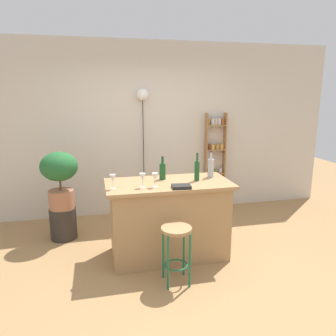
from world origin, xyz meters
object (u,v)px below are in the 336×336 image
object	(u,v)px
plant_stool	(63,223)
bottle_wine_red	(197,170)
wine_glass_center	(143,177)
wine_glass_left	(113,179)
cookbook	(181,186)
spice_shelf	(215,160)
bottle_vinegar	(211,167)
potted_plant	(60,175)
bar_stool	(176,242)
bottle_olive_oil	(163,171)
wine_glass_right	(155,177)
pendant_globe_light	(143,97)

from	to	relation	value
plant_stool	bottle_wine_red	distance (m)	2.04
bottle_wine_red	wine_glass_center	size ratio (longest dim) A/B	2.07
wine_glass_left	cookbook	bearing A→B (deg)	-10.36
spice_shelf	bottle_vinegar	xyz separation A→B (m)	(-0.60, -1.40, 0.20)
potted_plant	bottle_wine_red	world-z (taller)	bottle_wine_red
wine_glass_left	cookbook	size ratio (longest dim) A/B	0.78
spice_shelf	plant_stool	world-z (taller)	spice_shelf
bottle_wine_red	cookbook	world-z (taller)	bottle_wine_red
bar_stool	bottle_olive_oil	world-z (taller)	bottle_olive_oil
bottle_vinegar	wine_glass_left	world-z (taller)	bottle_vinegar
spice_shelf	potted_plant	world-z (taller)	spice_shelf
bar_stool	bottle_wine_red	world-z (taller)	bottle_wine_red
wine_glass_right	wine_glass_center	bearing A→B (deg)	175.13
wine_glass_left	pendant_globe_light	distance (m)	1.97
potted_plant	wine_glass_center	size ratio (longest dim) A/B	4.81
bottle_wine_red	cookbook	bearing A→B (deg)	-134.93
cookbook	spice_shelf	bearing A→B (deg)	64.45
spice_shelf	cookbook	world-z (taller)	spice_shelf
bottle_olive_oil	pendant_globe_light	world-z (taller)	pendant_globe_light
wine_glass_left	bar_stool	bearing A→B (deg)	-38.29
spice_shelf	cookbook	size ratio (longest dim) A/B	7.93
bottle_wine_red	pendant_globe_light	world-z (taller)	pendant_globe_light
bar_stool	cookbook	bearing A→B (deg)	67.38
bar_stool	bottle_olive_oil	distance (m)	0.96
bottle_olive_oil	wine_glass_right	xyz separation A→B (m)	(-0.15, -0.31, 0.01)
bottle_olive_oil	plant_stool	bearing A→B (deg)	153.00
plant_stool	pendant_globe_light	bearing A→B (deg)	30.53
bar_stool	wine_glass_right	world-z (taller)	wine_glass_right
bar_stool	bottle_vinegar	bearing A→B (deg)	49.15
wine_glass_right	cookbook	xyz separation A→B (m)	(0.28, -0.11, -0.10)
bar_stool	bottle_olive_oil	xyz separation A→B (m)	(0.01, 0.76, 0.59)
pendant_globe_light	bar_stool	bearing A→B (deg)	-89.75
plant_stool	pendant_globe_light	size ratio (longest dim) A/B	0.21
bottle_olive_oil	bottle_vinegar	size ratio (longest dim) A/B	0.86
bottle_olive_oil	bottle_vinegar	distance (m)	0.62
bottle_vinegar	bar_stool	bearing A→B (deg)	-130.85
bar_stool	wine_glass_center	bearing A→B (deg)	121.04
bar_stool	wine_glass_right	xyz separation A→B (m)	(-0.14, 0.45, 0.60)
potted_plant	bottle_olive_oil	size ratio (longest dim) A/B	2.75
bottle_vinegar	wine_glass_center	bearing A→B (deg)	-163.47
bottle_vinegar	wine_glass_right	distance (m)	0.82
plant_stool	bottle_wine_red	size ratio (longest dim) A/B	1.29
bottle_vinegar	cookbook	bearing A→B (deg)	-141.54
plant_stool	wine_glass_right	distance (m)	1.70
potted_plant	pendant_globe_light	size ratio (longest dim) A/B	0.38
potted_plant	pendant_globe_light	xyz separation A→B (m)	(1.25, 0.74, 1.01)
bottle_olive_oil	bottle_vinegar	bearing A→B (deg)	-2.71
wine_glass_left	wine_glass_center	xyz separation A→B (m)	(0.33, -0.02, 0.00)
bottle_olive_oil	potted_plant	bearing A→B (deg)	153.00
potted_plant	bottle_olive_oil	distance (m)	1.44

